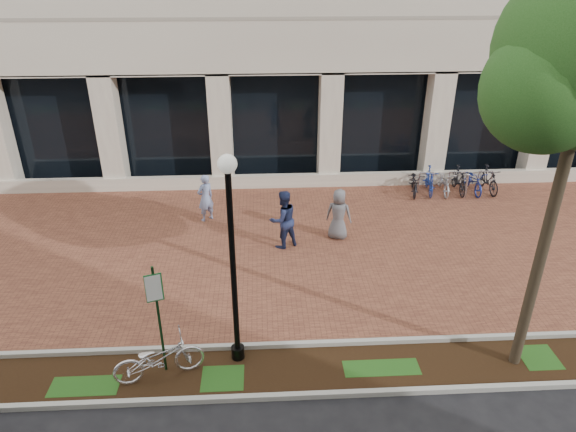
{
  "coord_description": "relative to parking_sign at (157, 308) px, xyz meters",
  "views": [
    {
      "loc": [
        -0.53,
        -13.4,
        7.72
      ],
      "look_at": [
        0.15,
        -0.8,
        1.41
      ],
      "focal_mm": 32.0,
      "sensor_mm": 36.0,
      "label": 1
    }
  ],
  "objects": [
    {
      "name": "bike_rack_cluster",
      "position": [
        9.04,
        8.76,
        -1.16
      ],
      "size": [
        3.47,
        1.74,
        0.96
      ],
      "rotation": [
        0.0,
        0.0,
        -0.1
      ],
      "color": "black",
      "rests_on": "ground"
    },
    {
      "name": "lamppost",
      "position": [
        1.5,
        0.29,
        1.01
      ],
      "size": [
        0.36,
        0.36,
        4.65
      ],
      "color": "black",
      "rests_on": "ground"
    },
    {
      "name": "brick_plaza",
      "position": [
        2.65,
        5.08,
        -1.61
      ],
      "size": [
        40.0,
        9.0,
        0.01
      ],
      "primitive_type": "cube",
      "color": "brown",
      "rests_on": "ground"
    },
    {
      "name": "curb_plaza_side",
      "position": [
        2.65,
        0.58,
        -1.55
      ],
      "size": [
        40.0,
        0.12,
        0.12
      ],
      "primitive_type": "cube",
      "color": "#AEAEA4",
      "rests_on": "ground"
    },
    {
      "name": "bollard",
      "position": [
        9.43,
        8.27,
        -1.14
      ],
      "size": [
        0.12,
        0.12,
        0.93
      ],
      "color": "#B3B3B8",
      "rests_on": "ground"
    },
    {
      "name": "pedestrian_right",
      "position": [
        4.41,
        5.52,
        -0.81
      ],
      "size": [
        0.91,
        0.74,
        1.61
      ],
      "primitive_type": "imported",
      "rotation": [
        0.0,
        0.0,
        2.81
      ],
      "color": "slate",
      "rests_on": "ground"
    },
    {
      "name": "pedestrian_left",
      "position": [
        0.26,
        6.96,
        -0.81
      ],
      "size": [
        0.7,
        0.66,
        1.6
      ],
      "primitive_type": "imported",
      "rotation": [
        0.0,
        0.0,
        3.82
      ],
      "color": "#8193C1",
      "rests_on": "ground"
    },
    {
      "name": "ground",
      "position": [
        2.65,
        5.08,
        -1.61
      ],
      "size": [
        120.0,
        120.0,
        0.0
      ],
      "primitive_type": "plane",
      "color": "black",
      "rests_on": "ground"
    },
    {
      "name": "locked_bicycle",
      "position": [
        -0.07,
        -0.18,
        -1.13
      ],
      "size": [
        1.95,
        1.14,
        0.97
      ],
      "primitive_type": "imported",
      "rotation": [
        0.0,
        0.0,
        1.86
      ],
      "color": "silver",
      "rests_on": "ground"
    },
    {
      "name": "planting_strip",
      "position": [
        2.65,
        -0.17,
        -1.61
      ],
      "size": [
        40.0,
        1.5,
        0.01
      ],
      "primitive_type": "cube",
      "color": "black",
      "rests_on": "ground"
    },
    {
      "name": "curb_street_side",
      "position": [
        2.65,
        -0.92,
        -1.55
      ],
      "size": [
        40.0,
        0.12,
        0.12
      ],
      "primitive_type": "cube",
      "color": "#AEAEA4",
      "rests_on": "ground"
    },
    {
      "name": "parking_sign",
      "position": [
        0.0,
        0.0,
        0.0
      ],
      "size": [
        0.34,
        0.07,
        2.55
      ],
      "rotation": [
        0.0,
        0.0,
        0.32
      ],
      "color": "#14391A",
      "rests_on": "ground"
    },
    {
      "name": "pedestrian_mid",
      "position": [
        2.7,
        5.09,
        -0.71
      ],
      "size": [
        1.09,
        1.01,
        1.79
      ],
      "primitive_type": "imported",
      "rotation": [
        0.0,
        0.0,
        3.63
      ],
      "color": "#1F284E",
      "rests_on": "ground"
    }
  ]
}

